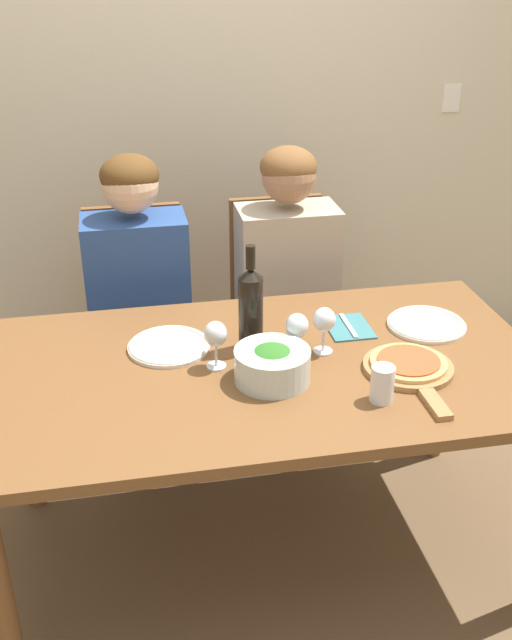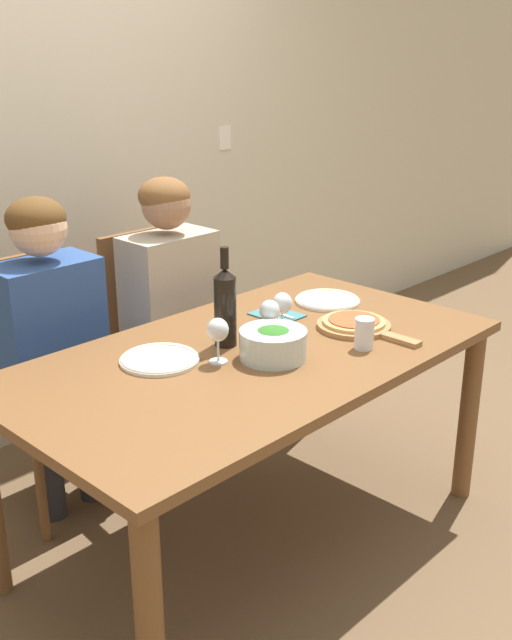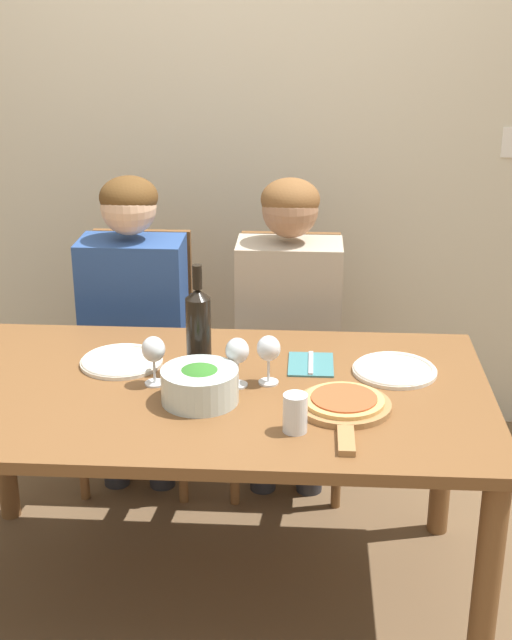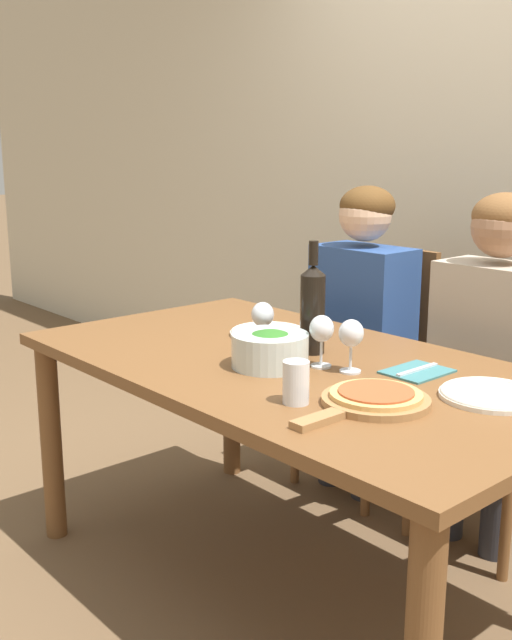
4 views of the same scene
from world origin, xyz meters
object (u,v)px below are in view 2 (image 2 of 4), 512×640
wine_glass_right (282,305)px  water_tumbler (364,334)px  person_woman (51,330)px  fork_on_napkin (277,315)px  chair_right (157,337)px  chair_left (40,377)px  person_man (172,294)px  wine_glass_left (218,332)px  pizza_on_board (356,325)px  dinner_plate_left (159,359)px  wine_glass_centre (270,313)px  dinner_plate_right (327,300)px  wine_bottle (225,306)px  broccoli_bowl (272,344)px

wine_glass_right → water_tumbler: size_ratio=1.42×
person_woman → fork_on_napkin: size_ratio=6.73×
chair_right → person_woman: (-0.58, -0.12, 0.22)m
chair_left → wine_glass_right: bearing=-55.2°
person_man → wine_glass_left: bearing=-119.1°
chair_right → water_tumbler: 1.10m
pizza_on_board → water_tumbler: bearing=-135.5°
dinner_plate_left → water_tumbler: bearing=-36.5°
chair_right → wine_glass_centre: chair_right is taller
fork_on_napkin → wine_glass_right: bearing=-132.3°
pizza_on_board → chair_right: bearing=100.8°
person_woman → dinner_plate_right: (0.91, -0.55, 0.02)m
wine_glass_right → wine_glass_left: bearing=-175.4°
water_tumbler → person_man: bearing=92.6°
chair_left → water_tumbler: bearing=-59.8°
wine_bottle → water_tumbler: bearing=-50.2°
person_man → pizza_on_board: 0.83m
dinner_plate_left → pizza_on_board: size_ratio=0.63×
pizza_on_board → wine_glass_centre: wine_glass_centre is taller
person_man → wine_glass_left: size_ratio=8.02×
dinner_plate_left → wine_glass_left: wine_glass_left is taller
person_man → fork_on_napkin: bearing=-80.8°
chair_left → dinner_plate_right: bearing=-36.2°
chair_left → dinner_plate_left: (0.07, -0.65, 0.24)m
chair_left → chair_right: (0.58, 0.00, 0.00)m
person_woman → dinner_plate_right: 1.07m
wine_bottle → pizza_on_board: wine_bottle is taller
pizza_on_board → person_man: bearing=102.3°
wine_bottle → dinner_plate_left: (-0.25, 0.05, -0.13)m
wine_bottle → water_tumbler: size_ratio=3.22×
pizza_on_board → dinner_plate_left: bearing=158.1°
person_woman → broccoli_bowl: person_woman is taller
person_woman → wine_glass_centre: person_woman is taller
broccoli_bowl → dinner_plate_left: 0.37m
chair_right → dinner_plate_right: bearing=-63.1°
dinner_plate_right → wine_glass_left: 0.73m
wine_glass_left → water_tumbler: (0.42, -0.27, -0.05)m
person_man → pizza_on_board: size_ratio=2.98×
chair_left → person_man: size_ratio=0.79×
broccoli_bowl → pizza_on_board: 0.41m
water_tumbler → wine_glass_left: bearing=147.7°
person_man → wine_glass_left: (-0.38, -0.68, 0.12)m
person_man → dinner_plate_left: size_ratio=4.72×
dinner_plate_left → dinner_plate_right: bearing=-0.9°
wine_glass_left → water_tumbler: 0.50m
person_woman → dinner_plate_left: (0.07, -0.54, 0.02)m
wine_bottle → wine_glass_left: bearing=-142.9°
wine_glass_left → fork_on_napkin: (0.46, 0.17, -0.10)m
pizza_on_board → chair_left: bearing=129.0°
chair_right → pizza_on_board: 0.98m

